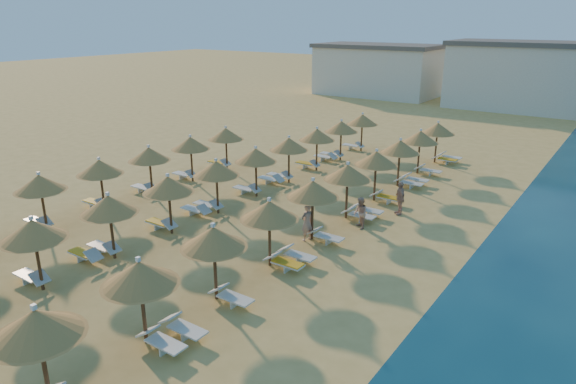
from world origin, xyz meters
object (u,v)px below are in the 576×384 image
Objects in this scene: beachgoer_c at (400,198)px; beachgoer_a at (307,222)px; parasol_row_west at (216,169)px; parasol_row_east at (313,190)px; beachgoer_b at (360,213)px.

beachgoer_a is (-2.12, -5.51, -0.00)m from beachgoer_c.
parasol_row_east is at bearing 0.00° from parasol_row_west.
parasol_row_west is 9.50m from beachgoer_c.
parasol_row_west is 19.72× the size of beachgoer_c.
beachgoer_c is at bearing 34.08° from parasol_row_west.
beachgoer_c is 5.91m from beachgoer_a.
parasol_row_east reaches higher than beachgoer_c.
beachgoer_a is at bearing -63.51° from beachgoer_c.
beachgoer_a is at bearing -2.58° from parasol_row_west.
beachgoer_c reaches higher than beachgoer_a.
beachgoer_c reaches higher than beachgoer_b.
beachgoer_c is at bearing 69.21° from parasol_row_east.
parasol_row_east is at bearing -63.25° from beachgoer_c.
parasol_row_west is at bearing -115.81° from beachgoer_b.
beachgoer_b is at bearing -57.80° from beachgoer_c.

